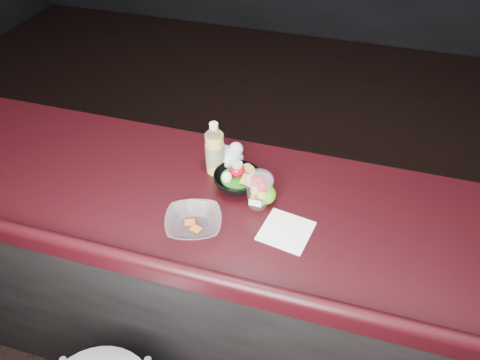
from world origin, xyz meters
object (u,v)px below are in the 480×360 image
at_px(fruit_cup, 259,189).
at_px(green_apple, 266,194).
at_px(snack_bowl, 237,179).
at_px(takeout_bowl, 194,223).
at_px(lemonade_bottle, 215,152).

xyz_separation_m(fruit_cup, green_apple, (0.02, 0.02, -0.04)).
xyz_separation_m(green_apple, snack_bowl, (-0.12, 0.05, -0.00)).
height_order(snack_bowl, takeout_bowl, snack_bowl).
distance_m(green_apple, takeout_bowl, 0.28).
bearing_deg(snack_bowl, green_apple, -22.76).
relative_size(green_apple, snack_bowl, 0.35).
bearing_deg(snack_bowl, takeout_bowl, -107.97).
bearing_deg(fruit_cup, lemonade_bottle, 147.56).
xyz_separation_m(fruit_cup, takeout_bowl, (-0.18, -0.17, -0.05)).
bearing_deg(green_apple, snack_bowl, 157.24).
distance_m(snack_bowl, takeout_bowl, 0.25).
xyz_separation_m(lemonade_bottle, green_apple, (0.23, -0.11, -0.06)).
bearing_deg(snack_bowl, lemonade_bottle, 149.91).
relative_size(fruit_cup, takeout_bowl, 0.59).
height_order(lemonade_bottle, snack_bowl, lemonade_bottle).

